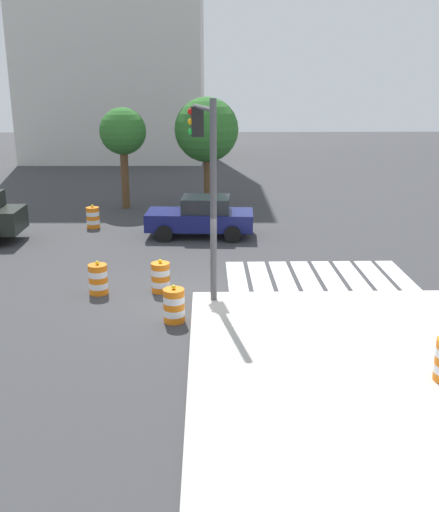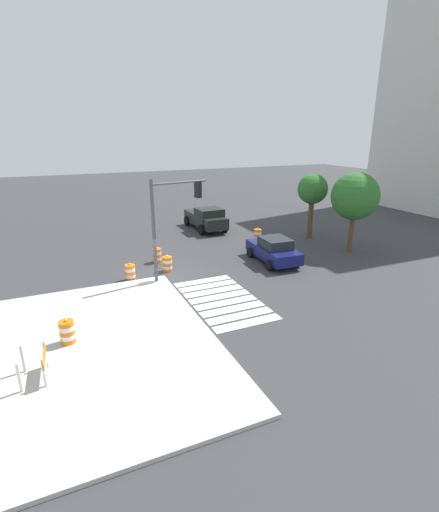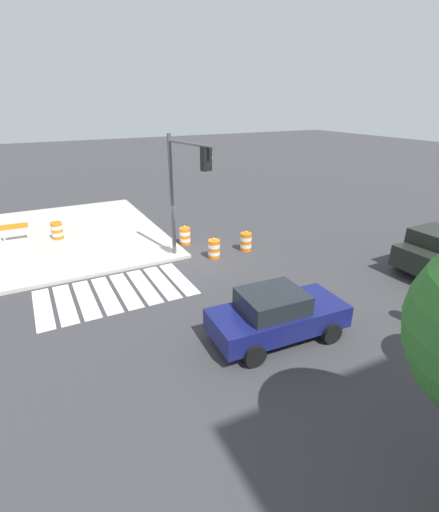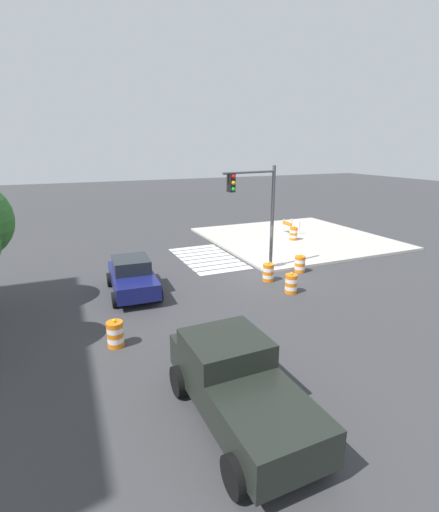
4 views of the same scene
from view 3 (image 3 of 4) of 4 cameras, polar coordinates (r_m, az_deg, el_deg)
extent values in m
plane|color=#38383A|center=(17.77, -4.35, -0.29)|extent=(120.00, 120.00, 0.00)
cube|color=#BCB7AD|center=(22.15, -25.27, 2.48)|extent=(12.00, 12.00, 0.15)
cube|color=silver|center=(15.78, -6.30, -3.45)|extent=(0.60, 3.20, 0.02)
cube|color=silver|center=(15.56, -8.86, -4.00)|extent=(0.60, 3.20, 0.02)
cube|color=silver|center=(15.37, -11.50, -4.56)|extent=(0.60, 3.20, 0.02)
cube|color=silver|center=(15.22, -14.21, -5.12)|extent=(0.60, 3.20, 0.02)
cube|color=silver|center=(15.10, -16.96, -5.67)|extent=(0.60, 3.20, 0.02)
cube|color=silver|center=(15.02, -19.76, -6.22)|extent=(0.60, 3.20, 0.02)
cube|color=silver|center=(14.98, -22.59, -6.76)|extent=(0.60, 3.20, 0.02)
cube|color=silver|center=(14.97, -25.43, -7.29)|extent=(0.60, 3.20, 0.02)
cube|color=navy|center=(11.91, 8.94, -9.33)|extent=(4.41, 2.11, 0.70)
cube|color=#1E2328|center=(11.46, 8.08, -6.88)|extent=(2.00, 1.72, 0.60)
cylinder|color=black|center=(13.43, 11.56, -7.28)|extent=(0.67, 0.28, 0.66)
cylinder|color=black|center=(12.20, 16.74, -11.24)|extent=(0.67, 0.28, 0.66)
cylinder|color=black|center=(12.23, 0.98, -10.04)|extent=(0.67, 0.28, 0.66)
cylinder|color=black|center=(10.86, 5.38, -14.98)|extent=(0.67, 0.28, 0.66)
cube|color=black|center=(18.29, 30.57, 1.08)|extent=(1.93, 2.03, 1.50)
cube|color=black|center=(17.49, 28.45, -0.45)|extent=(1.43, 1.92, 0.90)
cylinder|color=black|center=(18.39, 26.16, -0.46)|extent=(0.84, 0.31, 0.84)
cylinder|color=orange|center=(14.39, 27.85, -8.66)|extent=(0.56, 0.56, 0.18)
cylinder|color=white|center=(14.30, 27.98, -8.04)|extent=(0.56, 0.56, 0.18)
cylinder|color=orange|center=(14.22, 28.12, -7.41)|extent=(0.56, 0.56, 0.18)
cylinder|color=white|center=(14.14, 28.25, -6.78)|extent=(0.56, 0.56, 0.18)
cylinder|color=orange|center=(14.06, 28.39, -6.14)|extent=(0.56, 0.56, 0.18)
sphere|color=yellow|center=(13.99, 28.50, -5.60)|extent=(0.12, 0.12, 0.12)
cylinder|color=orange|center=(18.64, 4.03, 1.15)|extent=(0.56, 0.56, 0.18)
cylinder|color=white|center=(18.57, 4.05, 1.66)|extent=(0.56, 0.56, 0.18)
cylinder|color=orange|center=(18.51, 4.07, 2.18)|extent=(0.56, 0.56, 0.18)
cylinder|color=white|center=(18.45, 4.08, 2.71)|extent=(0.56, 0.56, 0.18)
cylinder|color=orange|center=(18.39, 4.10, 3.23)|extent=(0.56, 0.56, 0.18)
sphere|color=yellow|center=(18.34, 4.11, 3.67)|extent=(0.12, 0.12, 0.12)
cylinder|color=orange|center=(17.70, -0.84, -0.01)|extent=(0.56, 0.56, 0.18)
cylinder|color=white|center=(17.63, -0.84, 0.53)|extent=(0.56, 0.56, 0.18)
cylinder|color=orange|center=(17.57, -0.85, 1.08)|extent=(0.56, 0.56, 0.18)
cylinder|color=white|center=(17.50, -0.85, 1.62)|extent=(0.56, 0.56, 0.18)
cylinder|color=orange|center=(17.44, -0.85, 2.17)|extent=(0.56, 0.56, 0.18)
sphere|color=yellow|center=(17.38, -0.86, 2.64)|extent=(0.12, 0.12, 0.12)
cylinder|color=orange|center=(19.45, -5.27, 2.05)|extent=(0.56, 0.56, 0.18)
cylinder|color=white|center=(19.38, -5.29, 2.55)|extent=(0.56, 0.56, 0.18)
cylinder|color=orange|center=(19.32, -5.31, 3.05)|extent=(0.56, 0.56, 0.18)
cylinder|color=white|center=(19.26, -5.33, 3.55)|extent=(0.56, 0.56, 0.18)
cylinder|color=orange|center=(19.20, -5.35, 4.06)|extent=(0.56, 0.56, 0.18)
sphere|color=yellow|center=(19.16, -5.37, 4.48)|extent=(0.12, 0.12, 0.12)
cylinder|color=orange|center=(21.52, -23.48, 2.70)|extent=(0.56, 0.56, 0.18)
cylinder|color=white|center=(21.47, -23.55, 3.15)|extent=(0.56, 0.56, 0.18)
cylinder|color=orange|center=(21.41, -23.63, 3.60)|extent=(0.56, 0.56, 0.18)
cylinder|color=white|center=(21.36, -23.70, 4.05)|extent=(0.56, 0.56, 0.18)
cylinder|color=orange|center=(21.31, -23.78, 4.51)|extent=(0.56, 0.56, 0.18)
sphere|color=yellow|center=(21.27, -23.84, 4.89)|extent=(0.12, 0.12, 0.12)
cube|color=silver|center=(22.10, -27.45, 3.63)|extent=(0.07, 0.07, 1.00)
cube|color=silver|center=(22.77, -27.43, 4.14)|extent=(0.07, 0.07, 1.00)
cube|color=silver|center=(22.20, -30.25, 3.14)|extent=(0.07, 0.07, 1.00)
cube|color=silver|center=(22.87, -30.15, 3.67)|extent=(0.07, 0.07, 1.00)
cube|color=orange|center=(22.06, -28.97, 3.98)|extent=(1.30, 0.10, 0.28)
cube|color=white|center=(22.14, -28.83, 3.25)|extent=(1.30, 0.10, 0.20)
cylinder|color=#4C4C51|center=(17.17, -7.31, 8.97)|extent=(0.18, 0.18, 5.50)
cylinder|color=#4C4C51|center=(15.40, -4.62, 16.76)|extent=(0.65, 3.18, 0.12)
cube|color=black|center=(14.54, -2.08, 14.66)|extent=(0.40, 0.34, 0.90)
sphere|color=red|center=(14.61, -1.46, 15.90)|extent=(0.20, 0.20, 0.20)
sphere|color=#F2A514|center=(14.65, -1.45, 14.73)|extent=(0.20, 0.20, 0.20)
sphere|color=green|center=(14.69, -1.44, 13.57)|extent=(0.20, 0.20, 0.20)
camera|label=1|loc=(31.60, -17.93, 20.13)|focal=40.72mm
camera|label=2|loc=(24.02, -62.84, 13.18)|focal=26.18mm
camera|label=4|loc=(23.42, 51.97, 13.60)|focal=26.45mm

